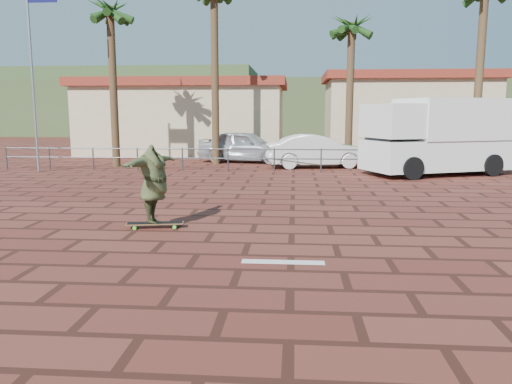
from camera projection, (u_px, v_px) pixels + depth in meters
ground at (248, 243)px, 9.65m from camera, size 120.00×120.00×0.00m
paint_stripe at (283, 262)px, 8.42m from camera, size 1.40×0.22×0.01m
guardrail at (274, 156)px, 21.36m from camera, size 24.06×0.06×1.00m
flagpole at (34, 60)px, 20.51m from camera, size 1.30×0.10×8.00m
palm_far_left at (110, 16)px, 22.45m from camera, size 2.40×2.40×8.25m
palm_center at (352, 31)px, 23.65m from camera, size 2.40×2.40×7.75m
building_west at (186, 116)px, 31.42m from camera, size 12.60×7.60×4.50m
building_east at (405, 112)px, 32.27m from camera, size 10.60×6.60×5.00m
hill_front at (288, 109)px, 58.41m from camera, size 70.00×18.00×6.00m
hill_back at (122, 101)px, 65.85m from camera, size 35.00×14.00×8.00m
longboard at (155, 224)px, 10.89m from camera, size 1.26×0.50×0.12m
skateboarder at (154, 184)px, 10.75m from camera, size 1.02×2.17×1.71m
campervan at (439, 135)px, 20.23m from camera, size 6.40×4.52×3.06m
car_silver at (245, 146)px, 25.41m from camera, size 5.03×2.80×1.62m
car_white at (317, 151)px, 22.90m from camera, size 4.84×2.40×1.52m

